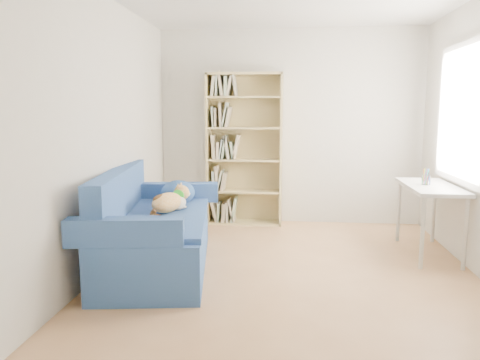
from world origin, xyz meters
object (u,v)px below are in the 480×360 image
Objects in this scene: bookshelf at (244,156)px; desk at (430,193)px; sofa at (154,230)px; pen_cup at (426,179)px.

bookshelf is 1.85× the size of desk.
sofa is 2.07m from bookshelf.
desk is at bearing 5.72° from sofa.
bookshelf reaches higher than desk.
pen_cup is (-0.04, 0.03, 0.15)m from desk.
bookshelf reaches higher than pen_cup.
sofa reaches higher than desk.
pen_cup reaches higher than desk.
pen_cup is at bearing 149.05° from desk.
sofa is 11.81× the size of pen_cup.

